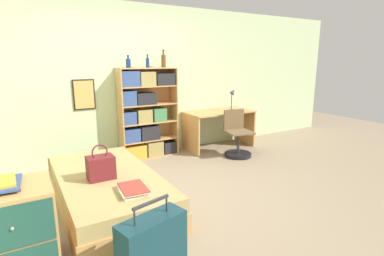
{
  "coord_description": "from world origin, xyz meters",
  "views": [
    {
      "loc": [
        -1.5,
        -3.29,
        1.67
      ],
      "look_at": [
        0.56,
        0.21,
        0.75
      ],
      "focal_mm": 28.0,
      "sensor_mm": 36.0,
      "label": 1
    }
  ],
  "objects_px": {
    "bottle_brown": "(148,62)",
    "bottle_clear": "(164,61)",
    "bed": "(108,190)",
    "handbag": "(101,167)",
    "desk_lamp": "(233,95)",
    "bookcase": "(145,115)",
    "desk_chair": "(237,142)",
    "bottle_green": "(128,63)",
    "dresser": "(15,232)",
    "desk": "(219,122)",
    "book_stack_on_bed": "(133,189)",
    "suitcase": "(153,254)"
  },
  "relations": [
    {
      "from": "bookcase",
      "to": "desk_chair",
      "type": "xyz_separation_m",
      "value": [
        1.42,
        -0.75,
        -0.49
      ]
    },
    {
      "from": "dresser",
      "to": "desk_chair",
      "type": "distance_m",
      "value": 3.75
    },
    {
      "from": "bottle_green",
      "to": "desk",
      "type": "relative_size",
      "value": 0.15
    },
    {
      "from": "bottle_brown",
      "to": "desk_lamp",
      "type": "xyz_separation_m",
      "value": [
        1.67,
        -0.17,
        -0.63
      ]
    },
    {
      "from": "bottle_clear",
      "to": "desk",
      "type": "bearing_deg",
      "value": -8.13
    },
    {
      "from": "bed",
      "to": "handbag",
      "type": "bearing_deg",
      "value": -127.13
    },
    {
      "from": "bottle_clear",
      "to": "bed",
      "type": "bearing_deg",
      "value": -134.82
    },
    {
      "from": "desk",
      "to": "desk_chair",
      "type": "height_order",
      "value": "desk_chair"
    },
    {
      "from": "handbag",
      "to": "dresser",
      "type": "relative_size",
      "value": 0.54
    },
    {
      "from": "book_stack_on_bed",
      "to": "bottle_brown",
      "type": "height_order",
      "value": "bottle_brown"
    },
    {
      "from": "book_stack_on_bed",
      "to": "bottle_green",
      "type": "height_order",
      "value": "bottle_green"
    },
    {
      "from": "bookcase",
      "to": "desk",
      "type": "distance_m",
      "value": 1.47
    },
    {
      "from": "bed",
      "to": "bookcase",
      "type": "xyz_separation_m",
      "value": [
        1.08,
        1.46,
        0.56
      ]
    },
    {
      "from": "suitcase",
      "to": "dresser",
      "type": "distance_m",
      "value": 1.11
    },
    {
      "from": "bottle_clear",
      "to": "desk_chair",
      "type": "xyz_separation_m",
      "value": [
        1.06,
        -0.73,
        -1.41
      ]
    },
    {
      "from": "bed",
      "to": "desk_chair",
      "type": "xyz_separation_m",
      "value": [
        2.5,
        0.71,
        0.07
      ]
    },
    {
      "from": "bottle_green",
      "to": "desk_chair",
      "type": "bearing_deg",
      "value": -23.85
    },
    {
      "from": "suitcase",
      "to": "bookcase",
      "type": "relative_size",
      "value": 0.46
    },
    {
      "from": "desk",
      "to": "desk_lamp",
      "type": "height_order",
      "value": "desk_lamp"
    },
    {
      "from": "bed",
      "to": "desk",
      "type": "relative_size",
      "value": 1.56
    },
    {
      "from": "suitcase",
      "to": "bottle_green",
      "type": "xyz_separation_m",
      "value": [
        0.89,
        2.97,
        1.34
      ]
    },
    {
      "from": "dresser",
      "to": "bottle_clear",
      "type": "height_order",
      "value": "bottle_clear"
    },
    {
      "from": "bed",
      "to": "handbag",
      "type": "xyz_separation_m",
      "value": [
        -0.08,
        -0.11,
        0.33
      ]
    },
    {
      "from": "bed",
      "to": "handbag",
      "type": "height_order",
      "value": "handbag"
    },
    {
      "from": "suitcase",
      "to": "desk_lamp",
      "type": "distance_m",
      "value": 4.08
    },
    {
      "from": "book_stack_on_bed",
      "to": "bookcase",
      "type": "bearing_deg",
      "value": 64.89
    },
    {
      "from": "bottle_green",
      "to": "desk_lamp",
      "type": "height_order",
      "value": "bottle_green"
    },
    {
      "from": "bottle_brown",
      "to": "desk",
      "type": "relative_size",
      "value": 0.17
    },
    {
      "from": "bed",
      "to": "handbag",
      "type": "distance_m",
      "value": 0.36
    },
    {
      "from": "handbag",
      "to": "desk_chair",
      "type": "distance_m",
      "value": 2.72
    },
    {
      "from": "bed",
      "to": "bottle_green",
      "type": "xyz_separation_m",
      "value": [
        0.82,
        1.45,
        1.44
      ]
    },
    {
      "from": "handbag",
      "to": "bottle_brown",
      "type": "relative_size",
      "value": 1.77
    },
    {
      "from": "bed",
      "to": "dresser",
      "type": "distance_m",
      "value": 1.24
    },
    {
      "from": "bed",
      "to": "book_stack_on_bed",
      "type": "height_order",
      "value": "book_stack_on_bed"
    },
    {
      "from": "bed",
      "to": "desk_lamp",
      "type": "distance_m",
      "value": 3.2
    },
    {
      "from": "book_stack_on_bed",
      "to": "desk_chair",
      "type": "height_order",
      "value": "desk_chair"
    },
    {
      "from": "bookcase",
      "to": "desk_chair",
      "type": "height_order",
      "value": "bookcase"
    },
    {
      "from": "bookcase",
      "to": "bottle_brown",
      "type": "xyz_separation_m",
      "value": [
        0.07,
        -0.01,
        0.89
      ]
    },
    {
      "from": "suitcase",
      "to": "bottle_brown",
      "type": "distance_m",
      "value": 3.47
    },
    {
      "from": "bed",
      "to": "handbag",
      "type": "relative_size",
      "value": 5.22
    },
    {
      "from": "bottle_brown",
      "to": "bed",
      "type": "bearing_deg",
      "value": -128.28
    },
    {
      "from": "book_stack_on_bed",
      "to": "bottle_brown",
      "type": "relative_size",
      "value": 1.72
    },
    {
      "from": "bed",
      "to": "desk_lamp",
      "type": "xyz_separation_m",
      "value": [
        2.82,
        1.28,
        0.82
      ]
    },
    {
      "from": "bottle_brown",
      "to": "bottle_clear",
      "type": "height_order",
      "value": "bottle_clear"
    },
    {
      "from": "desk_lamp",
      "to": "book_stack_on_bed",
      "type": "bearing_deg",
      "value": -144.97
    },
    {
      "from": "bed",
      "to": "desk",
      "type": "xyz_separation_m",
      "value": [
        2.52,
        1.29,
        0.32
      ]
    },
    {
      "from": "bookcase",
      "to": "desk_lamp",
      "type": "xyz_separation_m",
      "value": [
        1.74,
        -0.18,
        0.26
      ]
    },
    {
      "from": "desk_lamp",
      "to": "desk_chair",
      "type": "bearing_deg",
      "value": -119.28
    },
    {
      "from": "bookcase",
      "to": "bottle_brown",
      "type": "bearing_deg",
      "value": -5.13
    },
    {
      "from": "dresser",
      "to": "desk_chair",
      "type": "xyz_separation_m",
      "value": [
        3.42,
        1.52,
        -0.11
      ]
    }
  ]
}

